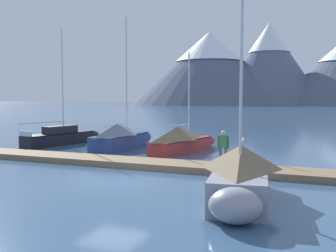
{
  "coord_description": "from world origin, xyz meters",
  "views": [
    {
      "loc": [
        8.54,
        -14.15,
        3.55
      ],
      "look_at": [
        0.0,
        6.0,
        2.0
      ],
      "focal_mm": 41.44,
      "sensor_mm": 36.0,
      "label": 1
    }
  ],
  "objects_px": {
    "sailboat_nearest_berth": "(64,136)",
    "sailboat_second_berth": "(123,136)",
    "sailboat_mid_dock_port": "(183,140)",
    "person_on_dock": "(223,145)",
    "sailboat_mid_dock_starboard": "(240,176)"
  },
  "relations": [
    {
      "from": "sailboat_nearest_berth",
      "to": "person_on_dock",
      "type": "bearing_deg",
      "value": -22.75
    },
    {
      "from": "sailboat_mid_dock_port",
      "to": "person_on_dock",
      "type": "height_order",
      "value": "sailboat_mid_dock_port"
    },
    {
      "from": "sailboat_mid_dock_port",
      "to": "sailboat_second_berth",
      "type": "bearing_deg",
      "value": -178.87
    },
    {
      "from": "sailboat_nearest_berth",
      "to": "sailboat_second_berth",
      "type": "relative_size",
      "value": 0.94
    },
    {
      "from": "sailboat_second_berth",
      "to": "sailboat_mid_dock_port",
      "type": "bearing_deg",
      "value": 1.13
    },
    {
      "from": "sailboat_second_berth",
      "to": "sailboat_mid_dock_port",
      "type": "distance_m",
      "value": 4.59
    },
    {
      "from": "sailboat_nearest_berth",
      "to": "sailboat_mid_dock_starboard",
      "type": "xyz_separation_m",
      "value": [
        16.37,
        -11.48,
        0.3
      ]
    },
    {
      "from": "sailboat_nearest_berth",
      "to": "sailboat_mid_dock_starboard",
      "type": "relative_size",
      "value": 1.14
    },
    {
      "from": "sailboat_second_berth",
      "to": "person_on_dock",
      "type": "distance_m",
      "value": 10.44
    },
    {
      "from": "sailboat_mid_dock_starboard",
      "to": "sailboat_mid_dock_port",
      "type": "bearing_deg",
      "value": 119.49
    },
    {
      "from": "sailboat_nearest_berth",
      "to": "sailboat_second_berth",
      "type": "height_order",
      "value": "sailboat_second_berth"
    },
    {
      "from": "person_on_dock",
      "to": "sailboat_mid_dock_port",
      "type": "bearing_deg",
      "value": 126.86
    },
    {
      "from": "sailboat_nearest_berth",
      "to": "sailboat_mid_dock_port",
      "type": "distance_m",
      "value": 10.08
    },
    {
      "from": "sailboat_nearest_berth",
      "to": "sailboat_second_berth",
      "type": "xyz_separation_m",
      "value": [
        5.48,
        -0.44,
        0.26
      ]
    },
    {
      "from": "sailboat_second_berth",
      "to": "sailboat_nearest_berth",
      "type": "bearing_deg",
      "value": 175.41
    }
  ]
}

